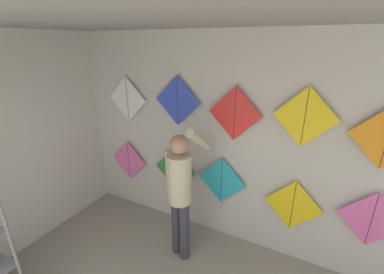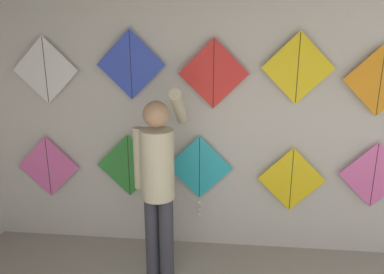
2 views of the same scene
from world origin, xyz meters
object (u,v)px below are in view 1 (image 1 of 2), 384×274
object	(u,v)px
kite_6	(177,101)
shopkeeper	(180,187)
kite_5	(127,99)
kite_8	(305,117)
kite_0	(129,160)
kite_1	(175,169)
kite_3	(293,205)
kite_7	(235,114)
kite_2	(221,183)
kite_4	(372,220)

from	to	relation	value
kite_6	shopkeeper	bearing A→B (deg)	-58.09
kite_5	kite_8	distance (m)	2.42
kite_0	kite_8	bearing A→B (deg)	0.00
kite_6	kite_1	bearing A→B (deg)	180.00
kite_3	kite_5	size ratio (longest dim) A/B	1.00
kite_0	kite_1	size ratio (longest dim) A/B	1.00
kite_1	kite_7	size ratio (longest dim) A/B	1.00
shopkeeper	kite_6	world-z (taller)	kite_6
shopkeeper	kite_1	size ratio (longest dim) A/B	2.68
kite_2	kite_6	distance (m)	1.25
kite_0	kite_5	size ratio (longest dim) A/B	1.00
kite_1	kite_3	distance (m)	1.66
kite_1	kite_3	size ratio (longest dim) A/B	1.00
shopkeeper	kite_3	distance (m)	1.37
kite_0	kite_7	world-z (taller)	kite_7
shopkeeper	kite_5	size ratio (longest dim) A/B	2.68
kite_6	kite_7	xyz separation A→B (m)	(0.79, 0.00, -0.07)
kite_1	kite_6	world-z (taller)	kite_6
kite_1	kite_7	world-z (taller)	kite_7
kite_5	kite_6	distance (m)	0.86
kite_3	kite_8	distance (m)	1.10
shopkeeper	kite_6	bearing A→B (deg)	139.28
kite_2	kite_5	size ratio (longest dim) A/B	1.31
kite_1	kite_3	bearing A→B (deg)	0.00
kite_2	kite_3	xyz separation A→B (m)	(0.92, 0.00, -0.06)
kite_7	kite_6	bearing A→B (deg)	180.00
kite_2	kite_4	distance (m)	1.70
shopkeeper	kite_3	xyz separation A→B (m)	(1.24, 0.56, -0.21)
shopkeeper	kite_2	size ratio (longest dim) A/B	2.04
shopkeeper	kite_7	distance (m)	1.10
kite_1	kite_0	bearing A→B (deg)	180.00
kite_1	kite_2	bearing A→B (deg)	-0.06
kite_2	kite_6	bearing A→B (deg)	179.94
kite_2	kite_4	size ratio (longest dim) A/B	1.31
shopkeeper	kite_0	distance (m)	1.42
kite_3	kite_8	xyz separation A→B (m)	(-0.02, 0.00, 1.10)
shopkeeper	kite_4	bearing A→B (deg)	32.82
kite_2	kite_6	xyz separation A→B (m)	(-0.67, 0.00, 1.05)
kite_7	kite_4	bearing A→B (deg)	0.00
kite_2	kite_8	xyz separation A→B (m)	(0.90, 0.00, 1.04)
kite_3	kite_7	world-z (taller)	kite_7
shopkeeper	kite_3	world-z (taller)	shopkeeper
shopkeeper	kite_3	bearing A→B (deg)	41.65
kite_2	kite_3	bearing A→B (deg)	0.04
kite_8	kite_7	bearing A→B (deg)	180.00
kite_1	kite_8	size ratio (longest dim) A/B	1.00
kite_2	kite_7	xyz separation A→B (m)	(0.13, 0.00, 0.98)
kite_4	kite_6	bearing A→B (deg)	180.00
kite_1	kite_4	xyz separation A→B (m)	(2.44, 0.00, -0.01)
kite_6	kite_7	size ratio (longest dim) A/B	1.00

